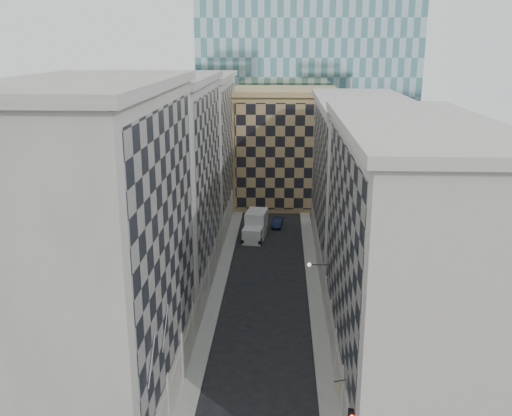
% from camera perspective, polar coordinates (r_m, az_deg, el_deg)
% --- Properties ---
extents(sidewalk_west, '(1.50, 100.00, 0.15)m').
position_cam_1_polar(sidewalk_west, '(61.21, -4.03, -8.75)').
color(sidewalk_west, gray).
rests_on(sidewalk_west, ground).
extents(sidewalk_east, '(1.50, 100.00, 0.15)m').
position_cam_1_polar(sidewalk_east, '(60.95, 5.95, -8.91)').
color(sidewalk_east, gray).
rests_on(sidewalk_east, ground).
extents(bldg_left_a, '(10.80, 22.80, 23.70)m').
position_cam_1_polar(bldg_left_a, '(40.68, -15.38, -4.58)').
color(bldg_left_a, '#A09990').
rests_on(bldg_left_a, ground).
extents(bldg_left_b, '(10.80, 22.80, 22.70)m').
position_cam_1_polar(bldg_left_b, '(61.17, -9.17, 2.25)').
color(bldg_left_b, gray).
rests_on(bldg_left_b, ground).
extents(bldg_left_c, '(10.80, 22.80, 21.70)m').
position_cam_1_polar(bldg_left_c, '(82.44, -6.10, 5.61)').
color(bldg_left_c, '#A09990').
rests_on(bldg_left_c, ground).
extents(bldg_right_a, '(10.80, 26.80, 20.70)m').
position_cam_1_polar(bldg_right_a, '(44.01, 14.76, -5.03)').
color(bldg_right_a, '#BAB4AB').
rests_on(bldg_right_a, ground).
extents(bldg_right_b, '(10.80, 28.80, 19.70)m').
position_cam_1_polar(bldg_right_b, '(69.62, 10.29, 2.65)').
color(bldg_right_b, '#BAB4AB').
rests_on(bldg_right_b, ground).
extents(tan_block, '(16.80, 14.80, 18.80)m').
position_cam_1_polar(tan_block, '(94.44, 2.89, 6.17)').
color(tan_block, tan).
rests_on(tan_block, ground).
extents(church_tower, '(7.20, 7.20, 51.50)m').
position_cam_1_polar(church_tower, '(107.12, 1.89, 16.78)').
color(church_tower, '#2D2923').
rests_on(church_tower, ground).
extents(flagpoles_left, '(0.10, 6.33, 2.33)m').
position_cam_1_polar(flagpoles_left, '(36.63, -9.70, -13.23)').
color(flagpoles_left, gray).
rests_on(flagpoles_left, ground).
extents(bracket_lamp, '(1.98, 0.36, 0.36)m').
position_cam_1_polar(bracket_lamp, '(52.97, 5.54, -5.66)').
color(bracket_lamp, black).
rests_on(bracket_lamp, ground).
extents(box_truck, '(3.43, 6.76, 3.56)m').
position_cam_1_polar(box_truck, '(78.29, -0.05, -1.88)').
color(box_truck, silver).
rests_on(box_truck, ground).
extents(dark_car, '(1.74, 4.02, 1.29)m').
position_cam_1_polar(dark_car, '(83.17, 2.16, -1.45)').
color(dark_car, black).
rests_on(dark_car, ground).
extents(shop_sign, '(0.84, 0.74, 0.85)m').
position_cam_1_polar(shop_sign, '(40.19, 8.09, -17.20)').
color(shop_sign, black).
rests_on(shop_sign, ground).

